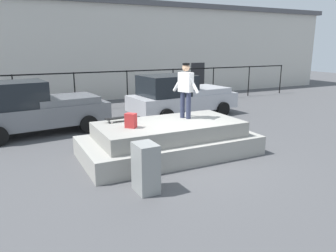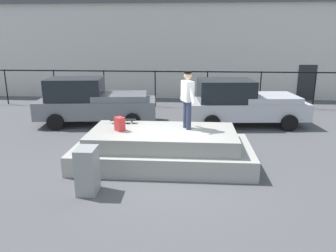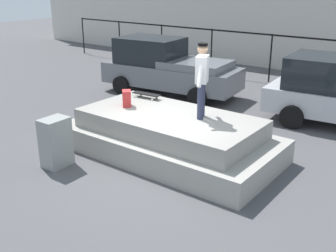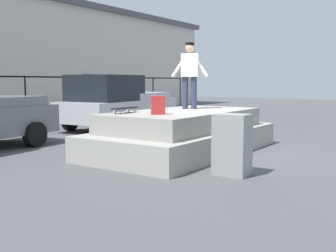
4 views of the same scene
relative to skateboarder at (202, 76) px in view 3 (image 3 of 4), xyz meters
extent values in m
plane|color=#4C4C4F|center=(-0.44, -0.74, -1.90)|extent=(60.00, 60.00, 0.00)
cube|color=#9E9B93|center=(-0.67, -0.26, -1.63)|extent=(4.98, 2.53, 0.54)
cube|color=gray|center=(-0.67, -0.26, -1.15)|extent=(4.08, 2.08, 0.42)
cylinder|color=#2D334C|center=(-0.05, 0.10, -0.54)|extent=(0.14, 0.14, 0.79)
cylinder|color=#2D334C|center=(0.05, -0.10, -0.54)|extent=(0.14, 0.14, 0.79)
cube|color=silver|center=(0.00, 0.00, 0.14)|extent=(0.39, 0.47, 0.57)
cylinder|color=silver|center=(-0.11, 0.23, 0.12)|extent=(0.26, 0.42, 0.57)
cylinder|color=silver|center=(0.11, -0.23, 0.12)|extent=(0.26, 0.42, 0.57)
sphere|color=tan|center=(0.00, 0.00, 0.57)|extent=(0.22, 0.22, 0.22)
cylinder|color=black|center=(0.00, 0.00, 0.67)|extent=(0.28, 0.28, 0.05)
cube|color=black|center=(-1.95, 0.45, -0.83)|extent=(0.78, 0.26, 0.02)
cylinder|color=silver|center=(-2.20, 0.53, -0.91)|extent=(0.06, 0.03, 0.06)
cylinder|color=silver|center=(-2.19, 0.33, -0.91)|extent=(0.06, 0.03, 0.06)
cylinder|color=silver|center=(-1.71, 0.57, -0.91)|extent=(0.06, 0.03, 0.06)
cylinder|color=silver|center=(-1.69, 0.37, -0.91)|extent=(0.06, 0.03, 0.06)
cube|color=red|center=(-1.87, -0.37, -0.74)|extent=(0.34, 0.34, 0.39)
cube|color=slate|center=(-3.76, 3.92, -1.23)|extent=(4.96, 2.28, 0.71)
cube|color=black|center=(-4.59, 3.82, -0.43)|extent=(2.33, 1.83, 0.88)
cube|color=slate|center=(-2.81, 4.03, -0.75)|extent=(2.33, 1.88, 0.24)
cylinder|color=black|center=(-5.34, 4.63, -1.58)|extent=(0.66, 0.29, 0.64)
cylinder|color=black|center=(-5.13, 2.87, -1.58)|extent=(0.66, 0.29, 0.64)
cylinder|color=black|center=(-2.39, 4.97, -1.58)|extent=(0.66, 0.29, 0.64)
cylinder|color=black|center=(-2.18, 3.21, -1.58)|extent=(0.66, 0.29, 0.64)
cube|color=black|center=(1.47, 4.20, -0.48)|extent=(2.31, 1.98, 0.86)
cylinder|color=black|center=(0.74, 5.13, -1.58)|extent=(0.66, 0.28, 0.64)
cylinder|color=black|center=(0.92, 3.14, -1.58)|extent=(0.66, 0.28, 0.64)
cube|color=gray|center=(-2.24, -2.24, -1.36)|extent=(0.45, 0.61, 1.08)
cylinder|color=black|center=(-12.44, 7.66, -0.97)|extent=(0.06, 0.06, 1.85)
cylinder|color=black|center=(-9.77, 7.66, -0.97)|extent=(0.06, 0.06, 1.85)
cylinder|color=black|center=(-7.10, 7.66, -0.97)|extent=(0.06, 0.06, 1.85)
cylinder|color=black|center=(-4.44, 7.66, -0.97)|extent=(0.06, 0.06, 1.85)
cylinder|color=black|center=(-1.77, 7.66, -0.97)|extent=(0.06, 0.06, 1.85)
cube|color=black|center=(-0.44, 7.66, -0.09)|extent=(24.00, 0.04, 0.06)
camera|label=1|loc=(-4.75, -8.31, 1.19)|focal=34.82mm
camera|label=2|loc=(0.12, -9.06, 1.59)|focal=35.02mm
camera|label=3|loc=(4.62, -7.27, 1.99)|focal=43.87mm
camera|label=4|loc=(-8.83, -5.36, -0.25)|focal=44.26mm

